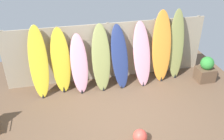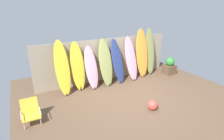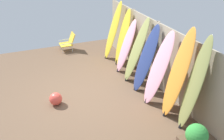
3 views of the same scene
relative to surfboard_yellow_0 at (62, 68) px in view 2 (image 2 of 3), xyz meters
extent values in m
plane|color=brown|center=(2.03, -1.58, -0.98)|extent=(7.68, 7.68, 0.00)
cube|color=tan|center=(2.03, 0.42, -0.08)|extent=(6.08, 0.04, 1.80)
cylinder|color=gray|center=(-0.85, 0.46, -0.08)|extent=(0.10, 0.10, 1.80)
cylinder|color=gray|center=(0.59, 0.46, -0.08)|extent=(0.10, 0.10, 1.80)
cylinder|color=gray|center=(2.03, 0.46, -0.08)|extent=(0.10, 0.10, 1.80)
cylinder|color=gray|center=(3.47, 0.46, -0.08)|extent=(0.10, 0.10, 1.80)
cylinder|color=gray|center=(4.91, 0.46, -0.08)|extent=(0.10, 0.10, 1.80)
ellipsoid|color=yellow|center=(0.00, 0.00, 0.01)|extent=(0.51, 0.66, 1.97)
cone|color=black|center=(0.00, -0.28, -0.91)|extent=(0.08, 0.08, 0.12)
ellipsoid|color=yellow|center=(0.59, 0.10, -0.05)|extent=(0.54, 0.51, 1.84)
cone|color=black|center=(0.59, -0.12, -0.88)|extent=(0.08, 0.08, 0.17)
ellipsoid|color=pink|center=(1.09, -0.01, -0.15)|extent=(0.50, 0.66, 1.64)
cone|color=black|center=(1.09, -0.29, -0.91)|extent=(0.08, 0.08, 0.12)
ellipsoid|color=olive|center=(1.73, 0.01, -0.04)|extent=(0.58, 0.75, 1.87)
cone|color=black|center=(1.73, -0.30, -0.91)|extent=(0.08, 0.08, 0.12)
ellipsoid|color=navy|center=(2.28, 0.01, -0.07)|extent=(0.57, 0.74, 1.81)
cone|color=black|center=(2.28, -0.28, -0.91)|extent=(0.08, 0.08, 0.11)
ellipsoid|color=pink|center=(2.95, -0.02, -0.05)|extent=(0.56, 0.71, 1.86)
cone|color=black|center=(2.95, -0.31, -0.90)|extent=(0.08, 0.08, 0.13)
ellipsoid|color=orange|center=(3.59, 0.06, 0.10)|extent=(0.64, 0.60, 2.14)
cone|color=black|center=(3.59, -0.17, -0.90)|extent=(0.08, 0.08, 0.13)
ellipsoid|color=olive|center=(4.09, 0.10, 0.09)|extent=(0.50, 0.50, 2.14)
cone|color=black|center=(4.09, -0.09, -0.90)|extent=(0.08, 0.08, 0.13)
cylinder|color=silver|center=(-1.46, -1.59, -0.87)|extent=(0.02, 0.02, 0.22)
cylinder|color=silver|center=(-1.05, -1.59, -0.87)|extent=(0.02, 0.02, 0.22)
cylinder|color=silver|center=(-1.46, -1.21, -0.87)|extent=(0.02, 0.02, 0.22)
cylinder|color=silver|center=(-1.05, -1.21, -0.87)|extent=(0.02, 0.02, 0.22)
cube|color=gold|center=(-1.26, -1.40, -0.74)|extent=(0.48, 0.44, 0.03)
cube|color=gold|center=(-1.26, -1.16, -0.54)|extent=(0.46, 0.20, 0.43)
cylinder|color=silver|center=(-1.50, -1.40, -0.64)|extent=(0.02, 0.44, 0.02)
cylinder|color=silver|center=(-1.02, -1.40, -0.64)|extent=(0.02, 0.44, 0.02)
cube|color=brown|center=(4.92, -0.42, -0.76)|extent=(0.53, 0.46, 0.42)
sphere|color=#338D38|center=(4.92, -0.42, -0.38)|extent=(0.41, 0.41, 0.41)
sphere|color=#E54C3F|center=(2.14, -2.45, -0.82)|extent=(0.32, 0.32, 0.32)
camera|label=1|loc=(0.64, -6.26, 3.23)|focal=40.00mm
camera|label=2|loc=(-1.24, -6.01, 2.10)|focal=28.00mm
camera|label=3|loc=(7.51, -3.13, 2.70)|focal=40.00mm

